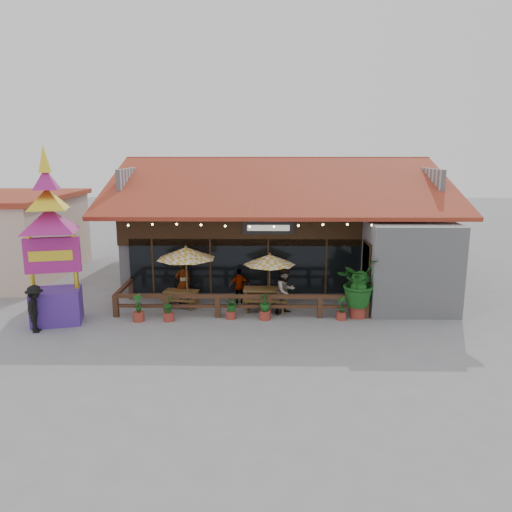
{
  "coord_description": "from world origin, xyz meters",
  "views": [
    {
      "loc": [
        -0.76,
        -19.13,
        6.43
      ],
      "look_at": [
        -1.02,
        1.5,
        2.03
      ],
      "focal_mm": 35.0,
      "sensor_mm": 36.0,
      "label": 1
    }
  ],
  "objects_px": {
    "umbrella_right": "(270,260)",
    "picnic_table_left": "(181,296)",
    "umbrella_left": "(186,253)",
    "thai_sign_tower": "(50,225)",
    "tropical_plant": "(359,283)",
    "pedestrian": "(36,309)",
    "picnic_table_right": "(265,295)"
  },
  "relations": [
    {
      "from": "umbrella_right",
      "to": "pedestrian",
      "type": "relative_size",
      "value": 1.32
    },
    {
      "from": "thai_sign_tower",
      "to": "picnic_table_right",
      "type": "bearing_deg",
      "value": 13.23
    },
    {
      "from": "tropical_plant",
      "to": "pedestrian",
      "type": "bearing_deg",
      "value": -171.49
    },
    {
      "from": "umbrella_left",
      "to": "picnic_table_right",
      "type": "xyz_separation_m",
      "value": [
        3.26,
        -0.21,
        -1.7
      ]
    },
    {
      "from": "umbrella_left",
      "to": "picnic_table_left",
      "type": "bearing_deg",
      "value": 170.18
    },
    {
      "from": "picnic_table_left",
      "to": "picnic_table_right",
      "type": "bearing_deg",
      "value": -4.14
    },
    {
      "from": "umbrella_left",
      "to": "umbrella_right",
      "type": "bearing_deg",
      "value": 1.14
    },
    {
      "from": "umbrella_right",
      "to": "picnic_table_left",
      "type": "distance_m",
      "value": 4.0
    },
    {
      "from": "thai_sign_tower",
      "to": "tropical_plant",
      "type": "bearing_deg",
      "value": 3.98
    },
    {
      "from": "thai_sign_tower",
      "to": "tropical_plant",
      "type": "relative_size",
      "value": 2.96
    },
    {
      "from": "umbrella_left",
      "to": "picnic_table_right",
      "type": "distance_m",
      "value": 3.68
    },
    {
      "from": "umbrella_left",
      "to": "tropical_plant",
      "type": "distance_m",
      "value": 7.04
    },
    {
      "from": "pedestrian",
      "to": "picnic_table_right",
      "type": "bearing_deg",
      "value": -77.38
    },
    {
      "from": "umbrella_left",
      "to": "umbrella_right",
      "type": "height_order",
      "value": "umbrella_left"
    },
    {
      "from": "picnic_table_right",
      "to": "thai_sign_tower",
      "type": "distance_m",
      "value": 8.7
    },
    {
      "from": "picnic_table_right",
      "to": "tropical_plant",
      "type": "bearing_deg",
      "value": -16.26
    },
    {
      "from": "thai_sign_tower",
      "to": "picnic_table_left",
      "type": "bearing_deg",
      "value": 25.72
    },
    {
      "from": "umbrella_left",
      "to": "picnic_table_left",
      "type": "distance_m",
      "value": 1.84
    },
    {
      "from": "tropical_plant",
      "to": "picnic_table_right",
      "type": "bearing_deg",
      "value": 163.74
    },
    {
      "from": "thai_sign_tower",
      "to": "tropical_plant",
      "type": "height_order",
      "value": "thai_sign_tower"
    },
    {
      "from": "thai_sign_tower",
      "to": "tropical_plant",
      "type": "distance_m",
      "value": 11.77
    },
    {
      "from": "umbrella_left",
      "to": "tropical_plant",
      "type": "relative_size",
      "value": 1.32
    },
    {
      "from": "umbrella_left",
      "to": "umbrella_right",
      "type": "relative_size",
      "value": 1.39
    },
    {
      "from": "umbrella_right",
      "to": "pedestrian",
      "type": "distance_m",
      "value": 9.05
    },
    {
      "from": "picnic_table_left",
      "to": "pedestrian",
      "type": "distance_m",
      "value": 5.66
    },
    {
      "from": "umbrella_right",
      "to": "thai_sign_tower",
      "type": "xyz_separation_m",
      "value": [
        -8.06,
        -2.13,
        1.76
      ]
    },
    {
      "from": "umbrella_right",
      "to": "tropical_plant",
      "type": "distance_m",
      "value": 3.74
    },
    {
      "from": "picnic_table_left",
      "to": "umbrella_left",
      "type": "bearing_deg",
      "value": -9.82
    },
    {
      "from": "picnic_table_left",
      "to": "pedestrian",
      "type": "xyz_separation_m",
      "value": [
        -4.73,
        -3.08,
        0.41
      ]
    },
    {
      "from": "picnic_table_right",
      "to": "tropical_plant",
      "type": "xyz_separation_m",
      "value": [
        3.61,
        -1.05,
        0.8
      ]
    },
    {
      "from": "picnic_table_right",
      "to": "thai_sign_tower",
      "type": "xyz_separation_m",
      "value": [
        -7.89,
        -1.85,
        3.19
      ]
    },
    {
      "from": "tropical_plant",
      "to": "picnic_table_left",
      "type": "bearing_deg",
      "value": 169.6
    }
  ]
}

